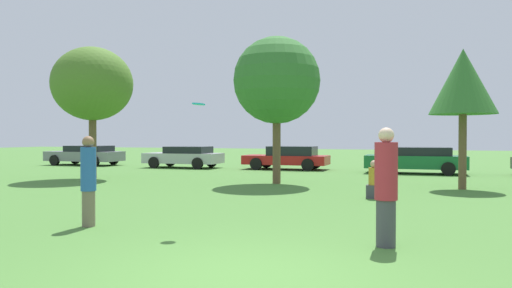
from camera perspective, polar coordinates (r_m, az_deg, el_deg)
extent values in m
plane|color=#477A33|center=(6.31, -1.51, -15.22)|extent=(120.00, 120.00, 0.00)
cylinder|color=#726651|center=(10.05, -19.06, -7.18)|extent=(0.25, 0.25, 0.69)
cylinder|color=#2659A5|center=(9.97, -19.08, -2.79)|extent=(0.29, 0.29, 0.85)
sphere|color=#8C6647|center=(9.96, -19.10, 0.24)|extent=(0.23, 0.23, 0.23)
cylinder|color=#3F3F47|center=(8.06, 15.00, -8.97)|extent=(0.31, 0.31, 0.75)
cylinder|color=#A52633|center=(7.96, 15.03, -3.08)|extent=(0.36, 0.36, 0.91)
sphere|color=beige|center=(7.94, 15.04, 1.00)|extent=(0.24, 0.24, 0.24)
cylinder|color=#19B2D8|center=(9.20, -6.76, 4.68)|extent=(0.25, 0.25, 0.05)
cube|color=#3F3F47|center=(14.17, 13.70, -5.45)|extent=(0.42, 0.35, 0.38)
cylinder|color=#BF8C26|center=(14.13, 13.71, -3.71)|extent=(0.31, 0.31, 0.49)
sphere|color=tan|center=(14.11, 13.71, -2.32)|extent=(0.22, 0.22, 0.22)
cylinder|color=brown|center=(21.28, -18.63, 0.22)|extent=(0.31, 0.31, 3.03)
ellipsoid|color=#4C7528|center=(21.39, -18.66, 6.72)|extent=(3.31, 3.31, 3.04)
cylinder|color=brown|center=(18.01, 2.43, 0.01)|extent=(0.30, 0.30, 2.94)
sphere|color=#33702D|center=(18.13, 2.44, 7.48)|extent=(3.23, 3.23, 3.23)
cylinder|color=brown|center=(17.47, 23.08, -0.84)|extent=(0.25, 0.25, 2.49)
cone|color=#33702D|center=(17.55, 23.13, 6.77)|extent=(2.17, 2.17, 2.17)
cube|color=slate|center=(31.34, -19.49, -1.34)|extent=(4.61, 1.94, 0.57)
cube|color=black|center=(31.12, -19.00, -0.51)|extent=(2.55, 1.68, 0.35)
cylinder|color=black|center=(31.54, -22.57, -1.78)|extent=(0.63, 0.21, 0.63)
cylinder|color=black|center=(32.97, -20.44, -1.65)|extent=(0.63, 0.21, 0.63)
cylinder|color=black|center=(29.75, -18.45, -1.91)|extent=(0.63, 0.21, 0.63)
cylinder|color=black|center=(31.25, -16.39, -1.77)|extent=(0.63, 0.21, 0.63)
cube|color=#B2B2B7|center=(27.38, -8.55, -1.64)|extent=(4.27, 1.90, 0.55)
cube|color=black|center=(27.22, -7.95, -0.68)|extent=(2.36, 1.65, 0.37)
cylinder|color=black|center=(27.22, -11.90, -2.14)|extent=(0.63, 0.17, 0.63)
cylinder|color=black|center=(28.82, -10.04, -1.97)|extent=(0.63, 0.17, 0.63)
cylinder|color=black|center=(25.99, -6.89, -2.27)|extent=(0.63, 0.17, 0.63)
cylinder|color=black|center=(27.66, -5.25, -2.08)|extent=(0.63, 0.17, 0.63)
cube|color=red|center=(25.80, 3.55, -1.87)|extent=(4.46, 1.87, 0.47)
cube|color=black|center=(25.69, 4.26, -0.81)|extent=(2.46, 1.62, 0.49)
cylinder|color=black|center=(25.35, 0.01, -2.34)|extent=(0.64, 0.21, 0.63)
cylinder|color=black|center=(27.05, 1.23, -2.14)|extent=(0.64, 0.21, 0.63)
cylinder|color=black|center=(24.61, 6.10, -2.44)|extent=(0.64, 0.21, 0.63)
cylinder|color=black|center=(26.36, 6.94, -2.22)|extent=(0.64, 0.21, 0.63)
cube|color=#196633|center=(24.06, 18.18, -1.99)|extent=(4.58, 1.89, 0.60)
cube|color=black|center=(24.04, 19.00, -0.83)|extent=(2.53, 1.64, 0.39)
cylinder|color=black|center=(23.22, 14.67, -2.70)|extent=(0.61, 0.20, 0.61)
cylinder|color=black|center=(25.03, 14.95, -2.44)|extent=(0.61, 0.20, 0.61)
cylinder|color=black|center=(23.20, 21.65, -2.74)|extent=(0.61, 0.20, 0.61)
cylinder|color=black|center=(25.01, 21.43, -2.48)|extent=(0.61, 0.20, 0.61)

